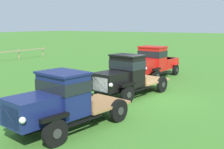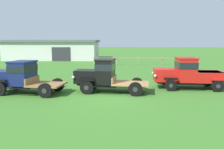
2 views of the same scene
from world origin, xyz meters
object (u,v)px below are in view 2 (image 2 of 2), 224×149
(vintage_truck_second_in_line, at_px, (103,75))
(vintage_truck_midrow_center, at_px, (188,73))
(vintage_truck_foreground_near, at_px, (21,76))
(farm_shed, at_px, (54,49))

(vintage_truck_second_in_line, bearing_deg, vintage_truck_midrow_center, 10.86)
(vintage_truck_foreground_near, xyz_separation_m, vintage_truck_midrow_center, (11.35, 1.61, -0.01))
(vintage_truck_foreground_near, distance_m, vintage_truck_midrow_center, 11.47)
(farm_shed, relative_size, vintage_truck_foreground_near, 3.39)
(vintage_truck_second_in_line, height_order, vintage_truck_midrow_center, vintage_truck_midrow_center)
(farm_shed, bearing_deg, vintage_truck_midrow_center, -57.42)
(farm_shed, height_order, vintage_truck_foreground_near, farm_shed)
(vintage_truck_foreground_near, distance_m, vintage_truck_second_in_line, 5.38)
(farm_shed, relative_size, vintage_truck_midrow_center, 3.39)
(farm_shed, xyz_separation_m, vintage_truck_second_in_line, (11.12, -27.93, -0.69))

